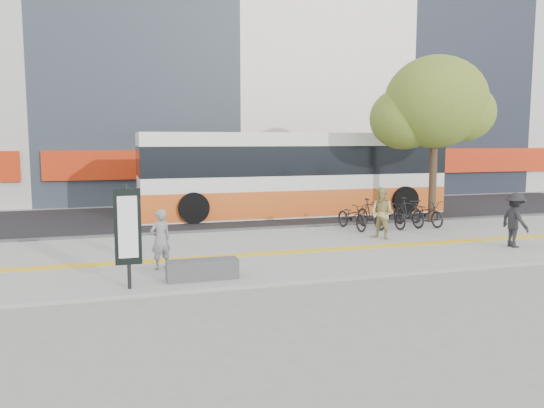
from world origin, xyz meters
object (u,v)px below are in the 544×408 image
object	(u,v)px
street_tree	(433,104)
seated_woman	(160,239)
signboard	(128,228)
pedestrian_tan	(382,213)
bench	(202,270)
bus	(294,176)
pedestrian_dark	(515,220)

from	to	relation	value
street_tree	seated_woman	size ratio (longest dim) A/B	4.31
signboard	pedestrian_tan	world-z (taller)	signboard
bench	bus	xyz separation A→B (m)	(5.58, 9.70, 1.37)
street_tree	pedestrian_tan	distance (m)	5.73
bench	street_tree	bearing A→B (deg)	31.62
bus	seated_woman	size ratio (longest dim) A/B	8.79
signboard	pedestrian_dark	size ratio (longest dim) A/B	1.38
bench	seated_woman	xyz separation A→B (m)	(-0.80, 1.25, 0.51)
street_tree	pedestrian_dark	xyz separation A→B (m)	(-0.42, -5.01, -3.64)
signboard	seated_woman	size ratio (longest dim) A/B	1.50
bus	pedestrian_dark	size ratio (longest dim) A/B	8.08
bench	signboard	bearing A→B (deg)	-169.19
bench	street_tree	xyz separation A→B (m)	(9.78, 6.02, 4.21)
signboard	street_tree	size ratio (longest dim) A/B	0.35
bus	seated_woman	distance (m)	10.62
signboard	pedestrian_dark	bearing A→B (deg)	6.85
signboard	pedestrian_tan	size ratio (longest dim) A/B	1.35
signboard	seated_woman	distance (m)	1.84
bench	pedestrian_tan	world-z (taller)	pedestrian_tan
seated_woman	bench	bearing A→B (deg)	97.32
bench	bus	bearing A→B (deg)	60.08
street_tree	bus	distance (m)	6.26
bench	pedestrian_dark	bearing A→B (deg)	6.16
pedestrian_dark	bench	bearing A→B (deg)	98.70
pedestrian_tan	pedestrian_dark	distance (m)	3.84
bench	street_tree	world-z (taller)	street_tree
bus	seated_woman	xyz separation A→B (m)	(-6.38, -8.45, -0.86)
pedestrian_tan	signboard	bearing A→B (deg)	-96.08
signboard	pedestrian_dark	xyz separation A→B (m)	(10.96, 1.32, -0.49)
street_tree	pedestrian_dark	distance (m)	6.21
seated_woman	pedestrian_tan	bearing A→B (deg)	170.90
signboard	bus	distance (m)	12.32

